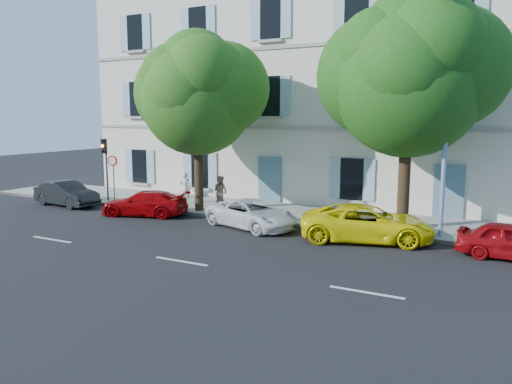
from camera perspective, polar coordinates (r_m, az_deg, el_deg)
The scene contains 15 objects.
ground at distance 19.47m, azimuth -1.44°, elevation -4.97°, with size 90.00×90.00×0.00m, color black.
sidewalk at distance 23.33m, azimuth 3.99°, elevation -2.51°, with size 36.00×4.50×0.15m, color #A09E96.
kerb at distance 21.41m, azimuth 1.59°, elevation -3.49°, with size 36.00×0.16×0.16m, color #9E998E.
building at distance 28.27m, azimuth 9.02°, elevation 11.42°, with size 28.00×7.00×12.00m, color silver.
car_dark_sedan at distance 27.47m, azimuth -20.83°, elevation -0.18°, with size 1.34×3.85×1.27m, color black.
car_red_coupe at distance 23.71m, azimuth -12.61°, elevation -1.27°, with size 1.64×4.04×1.17m, color #9F0407.
car_white_coupe at distance 20.64m, azimuth -0.48°, elevation -2.52°, with size 1.94×4.21×1.17m, color white.
car_yellow_supercar at distance 18.89m, azimuth 12.61°, elevation -3.50°, with size 2.24×4.85×1.35m, color yellow.
tree_left at distance 23.59m, azimuth -6.71°, elevation 10.51°, with size 5.23×5.23×8.11m.
tree_right at distance 20.40m, azimuth 17.02°, elevation 11.82°, with size 5.76×5.76×8.88m.
traffic_light at distance 27.38m, azimuth -16.89°, elevation 3.95°, with size 0.26×0.37×3.27m.
road_sign at distance 27.06m, azimuth -16.02°, elevation 2.60°, with size 0.55×0.15×2.41m.
street_lamp at distance 19.21m, azimuth 20.98°, elevation 9.49°, with size 0.33×1.85×8.66m.
pedestrian_a at distance 25.98m, azimuth -8.07°, elevation 0.50°, with size 0.57×0.38×1.58m, color silver.
pedestrian_b at distance 24.24m, azimuth -4.09°, elevation 0.00°, with size 0.78×0.60×1.60m, color tan.
Camera 1 is at (9.38, -16.43, 4.58)m, focal length 35.00 mm.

